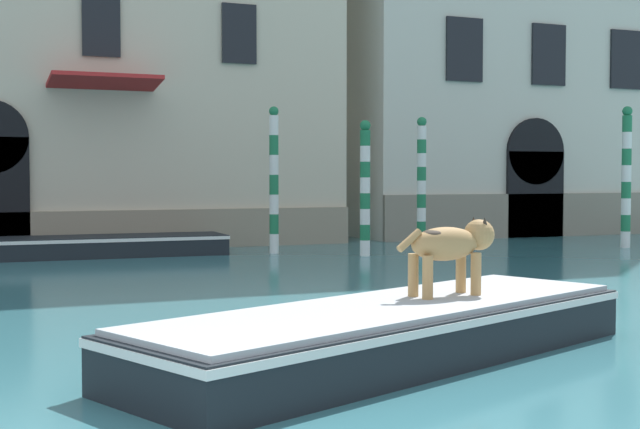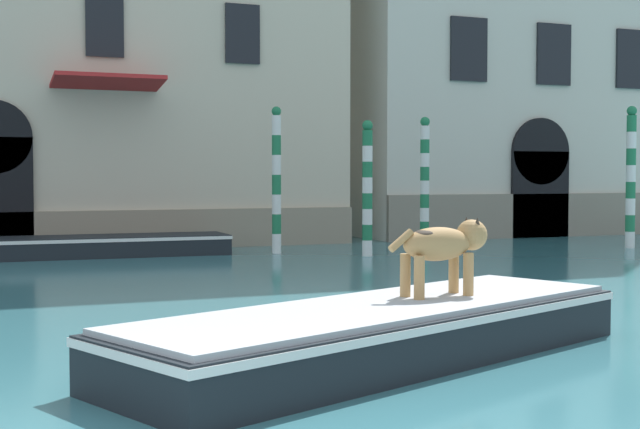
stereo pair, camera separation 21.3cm
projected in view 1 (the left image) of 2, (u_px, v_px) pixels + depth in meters
boat_foreground at (393, 330)px, 9.40m from camera, size 6.55×4.06×0.61m
dog_on_deck at (452, 245)px, 10.02m from camera, size 1.31×0.49×0.88m
boat_moored_near_palazzo at (83, 246)px, 21.29m from camera, size 6.89×1.78×0.49m
mooring_pole_0 at (274, 179)px, 22.14m from camera, size 0.24×0.24×3.66m
mooring_pole_2 at (626, 176)px, 23.88m from camera, size 0.27×0.27×3.80m
mooring_pole_4 at (365, 187)px, 21.50m from camera, size 0.26×0.26×3.28m
mooring_pole_5 at (421, 182)px, 23.64m from camera, size 0.25×0.25×3.50m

